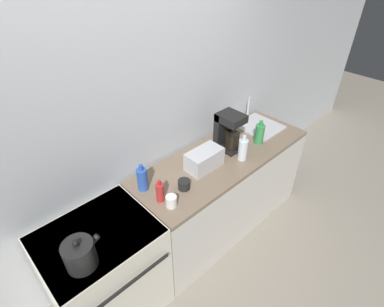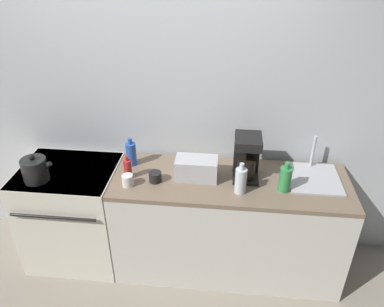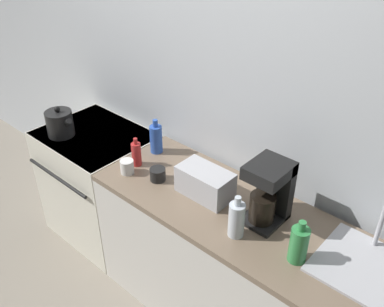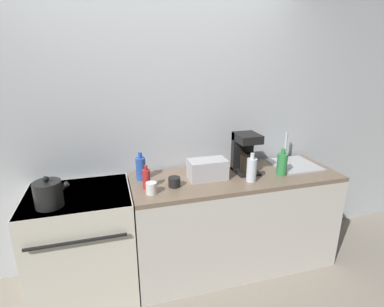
# 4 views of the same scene
# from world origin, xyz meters

# --- Properties ---
(ground_plane) EXTENTS (12.00, 12.00, 0.00)m
(ground_plane) POSITION_xyz_m (0.00, 0.00, 0.00)
(ground_plane) COLOR gray
(wall_back) EXTENTS (8.00, 0.05, 2.60)m
(wall_back) POSITION_xyz_m (0.00, 0.69, 1.30)
(wall_back) COLOR silver
(wall_back) RESTS_ON ground_plane
(stove) EXTENTS (0.78, 0.67, 0.89)m
(stove) POSITION_xyz_m (-0.66, 0.32, 0.46)
(stove) COLOR silver
(stove) RESTS_ON ground_plane
(counter_block) EXTENTS (1.81, 0.64, 0.89)m
(counter_block) POSITION_xyz_m (0.64, 0.32, 0.44)
(counter_block) COLOR silver
(counter_block) RESTS_ON ground_plane
(kettle) EXTENTS (0.23, 0.19, 0.22)m
(kettle) POSITION_xyz_m (-0.82, 0.16, 0.98)
(kettle) COLOR black
(kettle) RESTS_ON stove
(toaster) EXTENTS (0.32, 0.18, 0.17)m
(toaster) POSITION_xyz_m (0.38, 0.32, 0.97)
(toaster) COLOR #BCBCC1
(toaster) RESTS_ON counter_block
(coffee_maker) EXTENTS (0.19, 0.23, 0.35)m
(coffee_maker) POSITION_xyz_m (0.75, 0.39, 1.07)
(coffee_maker) COLOR black
(coffee_maker) RESTS_ON counter_block
(sink_tray) EXTENTS (0.39, 0.42, 0.28)m
(sink_tray) POSITION_xyz_m (1.27, 0.40, 0.90)
(sink_tray) COLOR #B7B7BC
(sink_tray) RESTS_ON counter_block
(bottle_blue) EXTENTS (0.08, 0.08, 0.24)m
(bottle_blue) POSITION_xyz_m (-0.16, 0.46, 0.99)
(bottle_blue) COLOR #2D56B7
(bottle_blue) RESTS_ON counter_block
(bottle_clear) EXTENTS (0.08, 0.08, 0.24)m
(bottle_clear) POSITION_xyz_m (0.71, 0.17, 0.99)
(bottle_clear) COLOR silver
(bottle_clear) RESTS_ON counter_block
(bottle_green) EXTENTS (0.09, 0.09, 0.24)m
(bottle_green) POSITION_xyz_m (1.03, 0.23, 0.99)
(bottle_green) COLOR #338C47
(bottle_green) RESTS_ON counter_block
(bottle_red) EXTENTS (0.06, 0.06, 0.19)m
(bottle_red) POSITION_xyz_m (-0.14, 0.27, 0.97)
(bottle_red) COLOR #B72828
(bottle_red) RESTS_ON counter_block
(cup_white) EXTENTS (0.08, 0.08, 0.09)m
(cup_white) POSITION_xyz_m (-0.12, 0.17, 0.93)
(cup_white) COLOR white
(cup_white) RESTS_ON counter_block
(cup_black) EXTENTS (0.10, 0.10, 0.08)m
(cup_black) POSITION_xyz_m (0.07, 0.24, 0.93)
(cup_black) COLOR black
(cup_black) RESTS_ON counter_block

